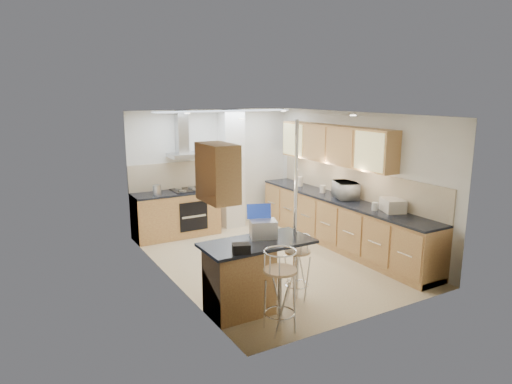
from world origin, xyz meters
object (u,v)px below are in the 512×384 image
microwave (346,190)px  bar_stool_near (280,291)px  bar_stool_end (297,267)px  bread_bin (393,205)px  laptop (263,229)px

microwave → bar_stool_near: 3.52m
bar_stool_end → bread_bin: (2.11, 0.30, 0.56)m
bar_stool_end → laptop: bearing=94.3°
bar_stool_near → bar_stool_end: 0.95m
bar_stool_near → bar_stool_end: (0.70, 0.64, -0.06)m
laptop → bread_bin: bearing=24.1°
microwave → bread_bin: bearing=-158.1°
microwave → laptop: bearing=137.7°
laptop → bar_stool_near: (-0.22, -0.77, -0.54)m
microwave → laptop: (-2.56, -1.31, -0.01)m
laptop → bar_stool_near: size_ratio=0.33×
bar_stool_near → bar_stool_end: size_ratio=1.12×
bar_stool_near → bar_stool_end: bar_stool_near is taller
microwave → laptop: size_ratio=1.61×
microwave → bread_bin: size_ratio=1.38×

